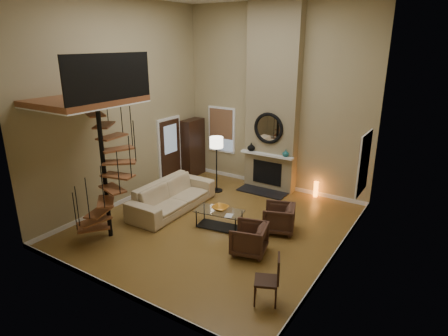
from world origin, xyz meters
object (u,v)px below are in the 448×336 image
Objects in this scene: armchair_far at (252,239)px; side_chair at (271,277)px; sofa at (172,196)px; floor_lamp at (216,147)px; hutch at (193,148)px; armchair_near at (282,218)px; coffee_table at (219,217)px; accent_lamp at (316,189)px.

armchair_far is 0.81× the size of side_chair.
floor_lamp is (0.28, 1.76, 1.02)m from sofa.
floor_lamp is at bearing 133.70° from side_chair.
floor_lamp is at bearing -10.14° from sofa.
sofa is 2.05m from floor_lamp.
hutch is at bearing 151.24° from floor_lamp.
coffee_table is (-1.39, -0.61, -0.07)m from armchair_near.
hutch is 4.12m from coffee_table.
hutch is 0.73× the size of sofa.
accent_lamp is 0.50× the size of side_chair.
accent_lamp is (0.07, 3.81, -0.10)m from armchair_far.
sofa is at bearing -64.28° from hutch.
armchair_near reaches higher than armchair_far.
armchair_near is 3.28m from floor_lamp.
hutch reaches higher than accent_lamp.
sofa is at bearing -99.12° from floor_lamp.
armchair_far is 0.43× the size of floor_lamp.
armchair_far reaches higher than coffee_table.
floor_lamp reaches higher than accent_lamp.
floor_lamp is at bearing -149.38° from armchair_far.
hutch is 4.34m from accent_lamp.
coffee_table is at bearing 140.61° from side_chair.
armchair_near is 1.53m from coffee_table.
coffee_table is (2.93, -2.82, -0.67)m from hutch.
sofa is 3.09m from armchair_near.
floor_lamp is at bearing 125.05° from coffee_table.
coffee_table is at bearing -98.60° from sofa.
armchair_near is at bearing -27.09° from hutch.
coffee_table is at bearing -113.15° from accent_lamp.
side_chair is at bearing -46.30° from floor_lamp.
armchair_near is (4.32, -2.21, -0.60)m from hutch.
hutch is at bearing -136.25° from armchair_near.
armchair_far is 0.59× the size of coffee_table.
accent_lamp is at bearing 66.85° from coffee_table.
hutch is 4.89m from armchair_near.
side_chair is at bearing -119.13° from sofa.
hutch reaches higher than sofa.
sofa reaches higher than armchair_near.
armchair_near is at bearing -83.73° from sofa.
hutch reaches higher than armchair_near.
floor_lamp is (-2.78, 1.37, 1.06)m from armchair_near.
coffee_table is at bearing -131.91° from armchair_far.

